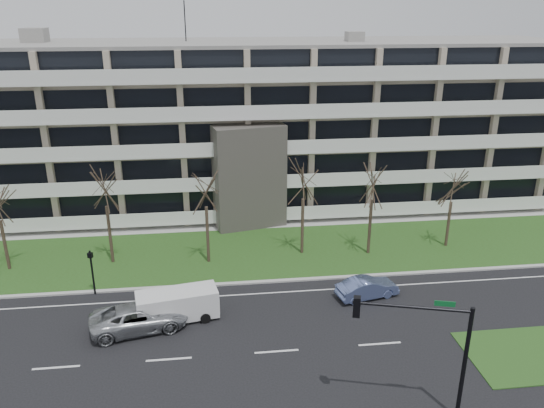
{
  "coord_description": "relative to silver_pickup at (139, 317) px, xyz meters",
  "views": [
    {
      "loc": [
        -3.24,
        -24.85,
        18.29
      ],
      "look_at": [
        0.94,
        10.0,
        5.13
      ],
      "focal_mm": 35.0,
      "sensor_mm": 36.0,
      "label": 1
    }
  ],
  "objects": [
    {
      "name": "tree_4",
      "position": [
        11.48,
        9.12,
        5.51
      ],
      "size": [
        4.06,
        4.06,
        8.12
      ],
      "color": "#382B21",
      "rests_on": "ground"
    },
    {
      "name": "apartment_building",
      "position": [
        7.88,
        22.07,
        6.81
      ],
      "size": [
        60.5,
        15.1,
        18.75
      ],
      "color": "tan",
      "rests_on": "ground"
    },
    {
      "name": "tree_2",
      "position": [
        -3.06,
        9.25,
        5.54
      ],
      "size": [
        4.08,
        4.08,
        8.16
      ],
      "color": "#382B21",
      "rests_on": "ground"
    },
    {
      "name": "tree_5",
      "position": [
        16.66,
        8.46,
        5.42
      ],
      "size": [
        4.0,
        4.0,
        8.0
      ],
      "color": "#382B21",
      "rests_on": "ground"
    },
    {
      "name": "tree_3",
      "position": [
        4.18,
        8.44,
        5.43
      ],
      "size": [
        4.01,
        4.01,
        8.01
      ],
      "color": "#382B21",
      "rests_on": "ground"
    },
    {
      "name": "grass_verge",
      "position": [
        7.89,
        9.76,
        -0.77
      ],
      "size": [
        90.0,
        10.0,
        0.06
      ],
      "primitive_type": "cube",
      "color": "#284517",
      "rests_on": "ground"
    },
    {
      "name": "white_van",
      "position": [
        2.29,
        0.79,
        0.34
      ],
      "size": [
        5.17,
        2.66,
        1.91
      ],
      "rotation": [
        0.0,
        0.0,
        0.17
      ],
      "color": "white",
      "rests_on": "ground"
    },
    {
      "name": "tree_6",
      "position": [
        23.3,
        9.01,
        4.49
      ],
      "size": [
        3.41,
        3.41,
        6.82
      ],
      "color": "#382B21",
      "rests_on": "ground"
    },
    {
      "name": "silver_pickup",
      "position": [
        0.0,
        0.0,
        0.0
      ],
      "size": [
        6.2,
        3.78,
        1.6
      ],
      "primitive_type": "imported",
      "rotation": [
        0.0,
        0.0,
        1.78
      ],
      "color": "#ADB0B4",
      "rests_on": "ground"
    },
    {
      "name": "traffic_signal",
      "position": [
        14.01,
        -8.86,
        3.21
      ],
      "size": [
        5.19,
        1.72,
        6.21
      ],
      "rotation": [
        0.0,
        0.0,
        -0.27
      ],
      "color": "black",
      "rests_on": "ground"
    },
    {
      "name": "pedestrian_signal",
      "position": [
        -3.5,
        4.55,
        1.25
      ],
      "size": [
        0.36,
        0.32,
        3.23
      ],
      "rotation": [
        0.0,
        0.0,
        -0.33
      ],
      "color": "black",
      "rests_on": "ground"
    },
    {
      "name": "sidewalk",
      "position": [
        7.89,
        15.26,
        -0.76
      ],
      "size": [
        90.0,
        2.0,
        0.08
      ],
      "primitive_type": "cube",
      "color": "#B2B2AD",
      "rests_on": "ground"
    },
    {
      "name": "curb",
      "position": [
        7.89,
        4.76,
        -0.74
      ],
      "size": [
        90.0,
        0.35,
        0.12
      ],
      "primitive_type": "cube",
      "color": "#B2B2AD",
      "rests_on": "ground"
    },
    {
      "name": "lane_edge_line",
      "position": [
        7.89,
        3.26,
        -0.8
      ],
      "size": [
        90.0,
        0.12,
        0.01
      ],
      "primitive_type": "cube",
      "color": "white",
      "rests_on": "ground"
    },
    {
      "name": "ground",
      "position": [
        7.89,
        -3.24,
        -0.8
      ],
      "size": [
        160.0,
        160.0,
        0.0
      ],
      "primitive_type": "plane",
      "color": "black",
      "rests_on": "ground"
    },
    {
      "name": "grass_median",
      "position": [
        21.89,
        -5.24,
        -0.77
      ],
      "size": [
        7.0,
        5.0,
        0.06
      ],
      "primitive_type": "cube",
      "color": "#284517",
      "rests_on": "ground"
    },
    {
      "name": "blue_sedan",
      "position": [
        14.64,
        1.97,
        -0.11
      ],
      "size": [
        4.4,
        2.36,
        1.38
      ],
      "primitive_type": "imported",
      "rotation": [
        0.0,
        0.0,
        1.8
      ],
      "color": "#687AB5",
      "rests_on": "ground"
    }
  ]
}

